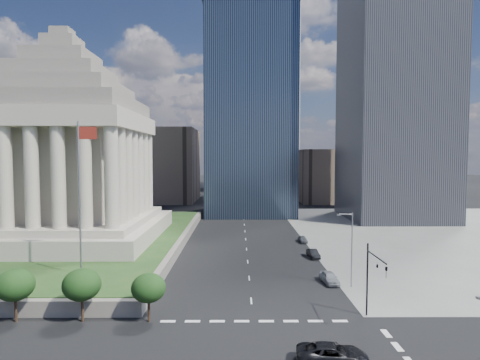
{
  "coord_description": "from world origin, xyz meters",
  "views": [
    {
      "loc": [
        -1.57,
        -27.37,
        17.41
      ],
      "look_at": [
        -1.35,
        22.55,
        14.47
      ],
      "focal_mm": 30.0,
      "sensor_mm": 36.0,
      "label": 1
    }
  ],
  "objects_px": {
    "parked_sedan_near": "(329,278)",
    "parked_sedan_far": "(303,239)",
    "war_memorial": "(65,135)",
    "parked_sedan_mid": "(313,254)",
    "pickup_truck": "(332,354)",
    "traffic_signal_ne": "(373,273)",
    "flagpole": "(81,190)",
    "street_lamp_north": "(351,245)"
  },
  "relations": [
    {
      "from": "flagpole",
      "to": "pickup_truck",
      "type": "distance_m",
      "value": 35.99
    },
    {
      "from": "traffic_signal_ne",
      "to": "flagpole",
      "type": "bearing_deg",
      "value": 163.29
    },
    {
      "from": "flagpole",
      "to": "parked_sedan_mid",
      "type": "height_order",
      "value": "flagpole"
    },
    {
      "from": "street_lamp_north",
      "to": "parked_sedan_far",
      "type": "bearing_deg",
      "value": 93.76
    },
    {
      "from": "flagpole",
      "to": "parked_sedan_near",
      "type": "bearing_deg",
      "value": 4.79
    },
    {
      "from": "flagpole",
      "to": "parked_sedan_mid",
      "type": "bearing_deg",
      "value": 26.54
    },
    {
      "from": "flagpole",
      "to": "parked_sedan_far",
      "type": "relative_size",
      "value": 5.24
    },
    {
      "from": "pickup_truck",
      "to": "parked_sedan_mid",
      "type": "relative_size",
      "value": 1.42
    },
    {
      "from": "flagpole",
      "to": "pickup_truck",
      "type": "xyz_separation_m",
      "value": [
        28.16,
        -18.73,
        -12.28
      ]
    },
    {
      "from": "parked_sedan_near",
      "to": "parked_sedan_mid",
      "type": "distance_m",
      "value": 13.82
    },
    {
      "from": "street_lamp_north",
      "to": "pickup_truck",
      "type": "height_order",
      "value": "street_lamp_north"
    },
    {
      "from": "flagpole",
      "to": "parked_sedan_near",
      "type": "relative_size",
      "value": 4.4
    },
    {
      "from": "war_memorial",
      "to": "traffic_signal_ne",
      "type": "relative_size",
      "value": 4.88
    },
    {
      "from": "parked_sedan_near",
      "to": "parked_sedan_far",
      "type": "height_order",
      "value": "parked_sedan_near"
    },
    {
      "from": "war_memorial",
      "to": "parked_sedan_mid",
      "type": "height_order",
      "value": "war_memorial"
    },
    {
      "from": "parked_sedan_near",
      "to": "parked_sedan_mid",
      "type": "xyz_separation_m",
      "value": [
        0.35,
        13.81,
        -0.08
      ]
    },
    {
      "from": "traffic_signal_ne",
      "to": "parked_sedan_mid",
      "type": "xyz_separation_m",
      "value": [
        -1.17,
        26.87,
        -4.56
      ]
    },
    {
      "from": "war_memorial",
      "to": "parked_sedan_near",
      "type": "relative_size",
      "value": 8.58
    },
    {
      "from": "pickup_truck",
      "to": "traffic_signal_ne",
      "type": "bearing_deg",
      "value": -31.34
    },
    {
      "from": "traffic_signal_ne",
      "to": "parked_sedan_near",
      "type": "xyz_separation_m",
      "value": [
        -1.52,
        13.06,
        -4.48
      ]
    },
    {
      "from": "pickup_truck",
      "to": "parked_sedan_far",
      "type": "distance_m",
      "value": 47.86
    },
    {
      "from": "parked_sedan_near",
      "to": "street_lamp_north",
      "type": "bearing_deg",
      "value": -42.44
    },
    {
      "from": "flagpole",
      "to": "street_lamp_north",
      "type": "bearing_deg",
      "value": 1.63
    },
    {
      "from": "parked_sedan_far",
      "to": "flagpole",
      "type": "bearing_deg",
      "value": -141.83
    },
    {
      "from": "war_memorial",
      "to": "parked_sedan_far",
      "type": "relative_size",
      "value": 10.22
    },
    {
      "from": "parked_sedan_mid",
      "to": "traffic_signal_ne",
      "type": "bearing_deg",
      "value": -93.36
    },
    {
      "from": "war_memorial",
      "to": "parked_sedan_mid",
      "type": "relative_size",
      "value": 9.25
    },
    {
      "from": "street_lamp_north",
      "to": "parked_sedan_near",
      "type": "relative_size",
      "value": 2.2
    },
    {
      "from": "pickup_truck",
      "to": "parked_sedan_mid",
      "type": "xyz_separation_m",
      "value": [
        4.99,
        35.3,
        -0.14
      ]
    },
    {
      "from": "flagpole",
      "to": "pickup_truck",
      "type": "height_order",
      "value": "flagpole"
    },
    {
      "from": "war_memorial",
      "to": "parked_sedan_far",
      "type": "distance_m",
      "value": 50.24
    },
    {
      "from": "street_lamp_north",
      "to": "parked_sedan_near",
      "type": "bearing_deg",
      "value": 143.27
    },
    {
      "from": "parked_sedan_far",
      "to": "parked_sedan_mid",
      "type": "bearing_deg",
      "value": -93.5
    },
    {
      "from": "street_lamp_north",
      "to": "pickup_truck",
      "type": "distance_m",
      "value": 21.49
    },
    {
      "from": "war_memorial",
      "to": "traffic_signal_ne",
      "type": "bearing_deg",
      "value": -36.42
    },
    {
      "from": "parked_sedan_mid",
      "to": "parked_sedan_far",
      "type": "relative_size",
      "value": 1.1
    },
    {
      "from": "war_memorial",
      "to": "parked_sedan_mid",
      "type": "bearing_deg",
      "value": -9.32
    },
    {
      "from": "flagpole",
      "to": "parked_sedan_near",
      "type": "distance_m",
      "value": 35.16
    },
    {
      "from": "parked_sedan_mid",
      "to": "parked_sedan_far",
      "type": "height_order",
      "value": "parked_sedan_mid"
    },
    {
      "from": "traffic_signal_ne",
      "to": "parked_sedan_mid",
      "type": "distance_m",
      "value": 27.28
    },
    {
      "from": "street_lamp_north",
      "to": "parked_sedan_mid",
      "type": "xyz_separation_m",
      "value": [
        -2.0,
        15.56,
        -4.97
      ]
    },
    {
      "from": "street_lamp_north",
      "to": "parked_sedan_mid",
      "type": "relative_size",
      "value": 2.37
    }
  ]
}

